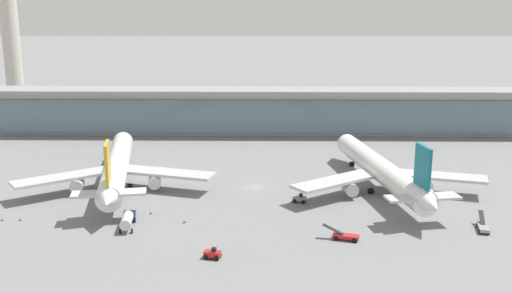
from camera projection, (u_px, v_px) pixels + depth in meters
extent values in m
plane|color=slate|center=(255.00, 187.00, 142.36)|extent=(1200.00, 1200.00, 0.00)
cylinder|color=white|center=(117.00, 166.00, 142.19)|extent=(13.84, 50.69, 5.33)
cone|color=white|center=(124.00, 140.00, 168.46)|extent=(5.96, 5.61, 5.22)
cone|color=white|center=(107.00, 200.00, 116.05)|extent=(5.72, 6.59, 4.79)
cube|color=black|center=(123.00, 139.00, 165.31)|extent=(4.31, 2.85, 0.64)
cube|color=#B7BABF|center=(64.00, 177.00, 136.24)|extent=(22.06, 18.20, 0.64)
cube|color=#B7BABF|center=(166.00, 173.00, 139.70)|extent=(23.69, 12.05, 0.64)
cylinder|color=silver|center=(77.00, 185.00, 136.58)|extent=(3.55, 4.30, 2.94)
cylinder|color=silver|center=(155.00, 181.00, 139.21)|extent=(3.55, 4.30, 2.94)
cube|color=gold|center=(108.00, 163.00, 118.98)|extent=(1.73, 6.44, 8.27)
cube|color=#B7BABF|center=(109.00, 193.00, 119.54)|extent=(15.17, 6.48, 0.46)
cylinder|color=black|center=(104.00, 187.00, 140.16)|extent=(1.30, 1.45, 1.29)
cylinder|color=black|center=(130.00, 186.00, 141.05)|extent=(1.30, 1.45, 1.29)
cylinder|color=black|center=(123.00, 161.00, 162.63)|extent=(1.30, 1.45, 1.29)
cylinder|color=white|center=(380.00, 169.00, 139.69)|extent=(14.08, 50.67, 5.33)
cone|color=white|center=(344.00, 142.00, 165.93)|extent=(5.98, 5.63, 5.22)
cone|color=white|center=(431.00, 205.00, 113.57)|extent=(5.75, 6.61, 4.79)
cube|color=black|center=(348.00, 141.00, 162.79)|extent=(4.32, 2.87, 0.64)
cube|color=#B7BABF|center=(338.00, 181.00, 133.68)|extent=(22.02, 18.27, 0.64)
cube|color=#B7BABF|center=(434.00, 176.00, 137.25)|extent=(23.69, 11.95, 0.64)
cylinder|color=silver|center=(350.00, 188.00, 134.03)|extent=(3.57, 4.31, 2.94)
cylinder|color=silver|center=(424.00, 185.00, 136.75)|extent=(3.57, 4.31, 2.94)
cube|color=#0F6B7A|center=(423.00, 166.00, 116.49)|extent=(1.76, 6.44, 8.27)
cube|color=#B7BABF|center=(423.00, 197.00, 117.05)|extent=(15.18, 6.55, 0.46)
cylinder|color=black|center=(371.00, 191.00, 137.64)|extent=(1.31, 1.46, 1.29)
cylinder|color=black|center=(395.00, 190.00, 138.56)|extent=(1.31, 1.46, 1.29)
cylinder|color=black|center=(352.00, 164.00, 160.11)|extent=(1.31, 1.46, 1.29)
cube|color=#B21E1E|center=(346.00, 236.00, 111.04)|extent=(5.12, 3.11, 0.60)
cube|color=black|center=(333.00, 229.00, 111.49)|extent=(4.05, 2.00, 1.72)
cylinder|color=black|center=(336.00, 238.00, 110.84)|extent=(0.94, 0.53, 0.90)
cylinder|color=black|center=(338.00, 235.00, 112.37)|extent=(0.94, 0.53, 0.90)
cylinder|color=black|center=(354.00, 240.00, 109.86)|extent=(0.94, 0.53, 0.90)
cylinder|color=black|center=(356.00, 237.00, 111.39)|extent=(0.94, 0.53, 0.90)
cube|color=gray|center=(300.00, 198.00, 131.62)|extent=(3.11, 2.24, 0.90)
cube|color=black|center=(301.00, 195.00, 131.34)|extent=(0.87, 0.87, 0.70)
cylinder|color=black|center=(294.00, 201.00, 131.35)|extent=(0.94, 0.53, 0.90)
cylinder|color=black|center=(296.00, 199.00, 132.67)|extent=(0.94, 0.53, 0.90)
cylinder|color=black|center=(303.00, 202.00, 130.78)|extent=(0.94, 0.53, 0.90)
cylinder|color=black|center=(305.00, 200.00, 132.10)|extent=(0.94, 0.53, 0.90)
cube|color=gray|center=(483.00, 227.00, 115.46)|extent=(2.70, 5.06, 0.60)
cube|color=black|center=(482.00, 217.00, 117.50)|extent=(1.65, 4.05, 1.72)
cylinder|color=black|center=(477.00, 225.00, 117.29)|extent=(0.45, 0.94, 0.90)
cylinder|color=black|center=(486.00, 226.00, 116.96)|extent=(0.45, 0.94, 0.90)
cylinder|color=black|center=(480.00, 231.00, 114.10)|extent=(0.45, 0.94, 0.90)
cylinder|color=black|center=(489.00, 232.00, 113.77)|extent=(0.45, 0.94, 0.90)
cube|color=#B21E1E|center=(212.00, 254.00, 103.10)|extent=(3.08, 2.13, 0.90)
cube|color=black|center=(214.00, 250.00, 102.83)|extent=(0.85, 0.85, 0.70)
cylinder|color=black|center=(206.00, 257.00, 102.78)|extent=(0.94, 0.49, 0.90)
cylinder|color=black|center=(208.00, 254.00, 104.11)|extent=(0.94, 0.49, 0.90)
cylinder|color=black|center=(217.00, 258.00, 102.29)|extent=(0.94, 0.49, 0.90)
cylinder|color=black|center=(219.00, 255.00, 103.63)|extent=(0.94, 0.49, 0.90)
cube|color=#234C9E|center=(130.00, 215.00, 120.53)|extent=(2.61, 2.25, 1.50)
cylinder|color=silver|center=(127.00, 221.00, 115.72)|extent=(2.70, 5.80, 2.10)
cylinder|color=black|center=(124.00, 221.00, 119.69)|extent=(0.38, 0.93, 0.90)
cylinder|color=black|center=(135.00, 220.00, 119.89)|extent=(0.38, 0.93, 0.90)
cylinder|color=black|center=(120.00, 231.00, 114.18)|extent=(0.38, 0.93, 0.90)
cylinder|color=black|center=(132.00, 231.00, 114.38)|extent=(0.38, 0.93, 0.90)
cube|color=beige|center=(258.00, 113.00, 197.68)|extent=(180.00, 8.00, 14.00)
cube|color=slate|center=(258.00, 117.00, 193.68)|extent=(176.40, 0.50, 11.20)
cube|color=gray|center=(258.00, 91.00, 193.92)|extent=(183.60, 12.80, 1.20)
cylinder|color=beige|center=(11.00, 43.00, 226.04)|extent=(6.40, 6.40, 54.96)
cone|color=orange|center=(2.00, 219.00, 120.95)|extent=(0.44, 0.44, 0.70)
cube|color=black|center=(2.00, 220.00, 121.03)|extent=(0.62, 0.62, 0.04)
cone|color=orange|center=(151.00, 212.00, 124.69)|extent=(0.44, 0.44, 0.70)
cube|color=black|center=(151.00, 214.00, 124.77)|extent=(0.62, 0.62, 0.04)
cone|color=orange|center=(184.00, 221.00, 119.77)|extent=(0.44, 0.44, 0.70)
cube|color=black|center=(184.00, 223.00, 119.85)|extent=(0.62, 0.62, 0.04)
cone|color=orange|center=(134.00, 214.00, 123.90)|extent=(0.44, 0.44, 0.70)
cube|color=black|center=(134.00, 215.00, 123.98)|extent=(0.62, 0.62, 0.04)
cone|color=orange|center=(20.00, 219.00, 120.93)|extent=(0.44, 0.44, 0.70)
cube|color=black|center=(20.00, 220.00, 121.01)|extent=(0.62, 0.62, 0.04)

